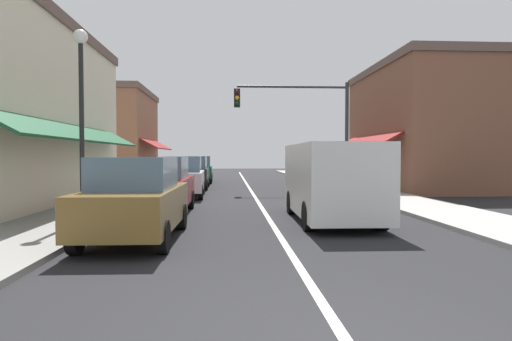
{
  "coord_description": "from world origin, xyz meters",
  "views": [
    {
      "loc": [
        -1.14,
        -3.68,
        1.8
      ],
      "look_at": [
        -0.06,
        13.76,
        1.21
      ],
      "focal_mm": 30.94,
      "sensor_mm": 36.0,
      "label": 1
    }
  ],
  "objects_px": {
    "parked_car_third_left": "(183,177)",
    "street_lamp_left_near": "(81,95)",
    "parked_car_second_left": "(161,186)",
    "parked_car_nearest_left": "(136,199)",
    "parked_car_distant_left": "(199,169)",
    "van_in_lane": "(331,180)",
    "parked_car_far_left": "(192,172)",
    "traffic_signal_mast_arm": "(307,116)"
  },
  "relations": [
    {
      "from": "parked_car_distant_left",
      "to": "van_in_lane",
      "type": "relative_size",
      "value": 0.8
    },
    {
      "from": "parked_car_distant_left",
      "to": "van_in_lane",
      "type": "bearing_deg",
      "value": -76.27
    },
    {
      "from": "parked_car_distant_left",
      "to": "street_lamp_left_near",
      "type": "distance_m",
      "value": 18.38
    },
    {
      "from": "parked_car_nearest_left",
      "to": "parked_car_third_left",
      "type": "height_order",
      "value": "same"
    },
    {
      "from": "parked_car_far_left",
      "to": "parked_car_distant_left",
      "type": "distance_m",
      "value": 5.32
    },
    {
      "from": "parked_car_second_left",
      "to": "traffic_signal_mast_arm",
      "type": "relative_size",
      "value": 0.71
    },
    {
      "from": "traffic_signal_mast_arm",
      "to": "street_lamp_left_near",
      "type": "xyz_separation_m",
      "value": [
        -7.64,
        -10.29,
        -0.44
      ]
    },
    {
      "from": "parked_car_nearest_left",
      "to": "parked_car_far_left",
      "type": "bearing_deg",
      "value": 91.21
    },
    {
      "from": "parked_car_distant_left",
      "to": "traffic_signal_mast_arm",
      "type": "xyz_separation_m",
      "value": [
        5.89,
        -7.83,
        2.92
      ]
    },
    {
      "from": "parked_car_distant_left",
      "to": "traffic_signal_mast_arm",
      "type": "bearing_deg",
      "value": -54.5
    },
    {
      "from": "parked_car_far_left",
      "to": "traffic_signal_mast_arm",
      "type": "height_order",
      "value": "traffic_signal_mast_arm"
    },
    {
      "from": "parked_car_third_left",
      "to": "parked_car_nearest_left",
      "type": "bearing_deg",
      "value": -91.64
    },
    {
      "from": "parked_car_distant_left",
      "to": "street_lamp_left_near",
      "type": "bearing_deg",
      "value": -96.95
    },
    {
      "from": "parked_car_far_left",
      "to": "traffic_signal_mast_arm",
      "type": "xyz_separation_m",
      "value": [
        5.88,
        -2.51,
        2.92
      ]
    },
    {
      "from": "parked_car_second_left",
      "to": "traffic_signal_mast_arm",
      "type": "xyz_separation_m",
      "value": [
        5.98,
        8.19,
        2.92
      ]
    },
    {
      "from": "parked_car_second_left",
      "to": "parked_car_far_left",
      "type": "bearing_deg",
      "value": 89.79
    },
    {
      "from": "parked_car_third_left",
      "to": "street_lamp_left_near",
      "type": "bearing_deg",
      "value": -104.62
    },
    {
      "from": "parked_car_second_left",
      "to": "traffic_signal_mast_arm",
      "type": "height_order",
      "value": "traffic_signal_mast_arm"
    },
    {
      "from": "parked_car_far_left",
      "to": "parked_car_distant_left",
      "type": "relative_size",
      "value": 0.99
    },
    {
      "from": "parked_car_second_left",
      "to": "traffic_signal_mast_arm",
      "type": "distance_m",
      "value": 10.55
    },
    {
      "from": "parked_car_distant_left",
      "to": "street_lamp_left_near",
      "type": "height_order",
      "value": "street_lamp_left_near"
    },
    {
      "from": "parked_car_third_left",
      "to": "traffic_signal_mast_arm",
      "type": "distance_m",
      "value": 7.03
    },
    {
      "from": "parked_car_distant_left",
      "to": "traffic_signal_mast_arm",
      "type": "height_order",
      "value": "traffic_signal_mast_arm"
    },
    {
      "from": "parked_car_distant_left",
      "to": "parked_car_far_left",
      "type": "bearing_deg",
      "value": -91.39
    },
    {
      "from": "traffic_signal_mast_arm",
      "to": "parked_car_distant_left",
      "type": "bearing_deg",
      "value": 126.93
    },
    {
      "from": "parked_car_nearest_left",
      "to": "parked_car_distant_left",
      "type": "distance_m",
      "value": 20.22
    },
    {
      "from": "parked_car_third_left",
      "to": "van_in_lane",
      "type": "xyz_separation_m",
      "value": [
        4.78,
        -7.35,
        0.27
      ]
    },
    {
      "from": "van_in_lane",
      "to": "traffic_signal_mast_arm",
      "type": "distance_m",
      "value": 10.31
    },
    {
      "from": "parked_car_third_left",
      "to": "parked_car_distant_left",
      "type": "height_order",
      "value": "same"
    },
    {
      "from": "parked_car_third_left",
      "to": "van_in_lane",
      "type": "relative_size",
      "value": 0.8
    },
    {
      "from": "parked_car_second_left",
      "to": "traffic_signal_mast_arm",
      "type": "bearing_deg",
      "value": 54.17
    },
    {
      "from": "parked_car_third_left",
      "to": "street_lamp_left_near",
      "type": "height_order",
      "value": "street_lamp_left_near"
    },
    {
      "from": "parked_car_nearest_left",
      "to": "street_lamp_left_near",
      "type": "xyz_separation_m",
      "value": [
        -1.78,
        2.1,
        2.47
      ]
    },
    {
      "from": "parked_car_nearest_left",
      "to": "parked_car_far_left",
      "type": "height_order",
      "value": "same"
    },
    {
      "from": "parked_car_distant_left",
      "to": "van_in_lane",
      "type": "height_order",
      "value": "van_in_lane"
    },
    {
      "from": "parked_car_nearest_left",
      "to": "parked_car_second_left",
      "type": "height_order",
      "value": "same"
    },
    {
      "from": "van_in_lane",
      "to": "parked_car_distant_left",
      "type": "bearing_deg",
      "value": 105.95
    },
    {
      "from": "parked_car_second_left",
      "to": "parked_car_nearest_left",
      "type": "bearing_deg",
      "value": -88.03
    },
    {
      "from": "parked_car_distant_left",
      "to": "parked_car_second_left",
      "type": "bearing_deg",
      "value": -91.75
    },
    {
      "from": "parked_car_third_left",
      "to": "parked_car_second_left",
      "type": "bearing_deg",
      "value": -92.85
    },
    {
      "from": "street_lamp_left_near",
      "to": "parked_car_second_left",
      "type": "bearing_deg",
      "value": 51.71
    },
    {
      "from": "parked_car_second_left",
      "to": "van_in_lane",
      "type": "bearing_deg",
      "value": -19.05
    }
  ]
}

